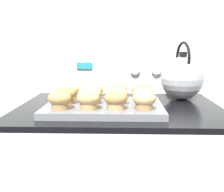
% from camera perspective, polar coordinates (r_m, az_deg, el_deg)
% --- Properties ---
extents(wall_back, '(8.00, 0.05, 2.40)m').
position_cam_1_polar(wall_back, '(1.49, 1.56, 12.18)').
color(wall_back, silver).
rests_on(wall_back, ground_plane).
extents(control_panel, '(0.72, 0.07, 0.22)m').
position_cam_1_polar(control_panel, '(1.44, 1.57, 4.95)').
color(control_panel, white).
rests_on(control_panel, stove_range).
extents(muffin_pan, '(0.39, 0.31, 0.02)m').
position_cam_1_polar(muffin_pan, '(1.06, -1.47, -2.08)').
color(muffin_pan, slate).
rests_on(muffin_pan, stove_range).
extents(muffin_r0_c0, '(0.07, 0.07, 0.06)m').
position_cam_1_polar(muffin_r0_c0, '(0.98, -9.57, -0.69)').
color(muffin_r0_c0, '#A37A4C').
rests_on(muffin_r0_c0, muffin_pan).
extents(muffin_r0_c1, '(0.07, 0.07, 0.06)m').
position_cam_1_polar(muffin_r0_c1, '(0.97, -4.37, -0.68)').
color(muffin_r0_c1, tan).
rests_on(muffin_r0_c1, muffin_pan).
extents(muffin_r0_c2, '(0.07, 0.07, 0.06)m').
position_cam_1_polar(muffin_r0_c2, '(0.97, 0.66, -0.71)').
color(muffin_r0_c2, tan).
rests_on(muffin_r0_c2, muffin_pan).
extents(muffin_r0_c3, '(0.07, 0.07, 0.06)m').
position_cam_1_polar(muffin_r0_c3, '(0.97, 5.92, -0.73)').
color(muffin_r0_c3, '#A37A4C').
rests_on(muffin_r0_c3, muffin_pan).
extents(muffin_r1_c0, '(0.07, 0.07, 0.06)m').
position_cam_1_polar(muffin_r1_c0, '(1.07, -8.59, 0.20)').
color(muffin_r1_c0, olive).
rests_on(muffin_r1_c0, muffin_pan).
extents(muffin_r1_c1, '(0.07, 0.07, 0.06)m').
position_cam_1_polar(muffin_r1_c1, '(1.06, -3.95, 0.14)').
color(muffin_r1_c1, tan).
rests_on(muffin_r1_c1, muffin_pan).
extents(muffin_r1_c2, '(0.07, 0.07, 0.06)m').
position_cam_1_polar(muffin_r1_c2, '(1.05, 0.95, 0.11)').
color(muffin_r1_c2, '#A37A4C').
rests_on(muffin_r1_c2, muffin_pan).
extents(muffin_r1_c3, '(0.07, 0.07, 0.06)m').
position_cam_1_polar(muffin_r1_c3, '(1.06, 5.77, 0.10)').
color(muffin_r1_c3, '#A37A4C').
rests_on(muffin_r1_c3, muffin_pan).
extents(muffin_r2_c0, '(0.07, 0.07, 0.06)m').
position_cam_1_polar(muffin_r2_c0, '(1.16, -7.85, 0.89)').
color(muffin_r2_c0, tan).
rests_on(muffin_r2_c0, muffin_pan).
extents(muffin_r2_c1, '(0.07, 0.07, 0.06)m').
position_cam_1_polar(muffin_r2_c1, '(1.14, -3.41, 0.87)').
color(muffin_r2_c1, olive).
rests_on(muffin_r2_c1, muffin_pan).
extents(muffin_r2_c2, '(0.07, 0.07, 0.06)m').
position_cam_1_polar(muffin_r2_c2, '(1.14, 1.02, 0.86)').
color(muffin_r2_c2, tan).
rests_on(muffin_r2_c2, muffin_pan).
extents(muffin_r2_c3, '(0.07, 0.07, 0.06)m').
position_cam_1_polar(muffin_r2_c3, '(1.14, 5.49, 0.82)').
color(muffin_r2_c3, '#A37A4C').
rests_on(muffin_r2_c3, muffin_pan).
extents(tea_kettle, '(0.17, 0.21, 0.24)m').
position_cam_1_polar(tea_kettle, '(1.30, 12.69, 3.35)').
color(tea_kettle, '#ADAFB5').
rests_on(tea_kettle, stove_range).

